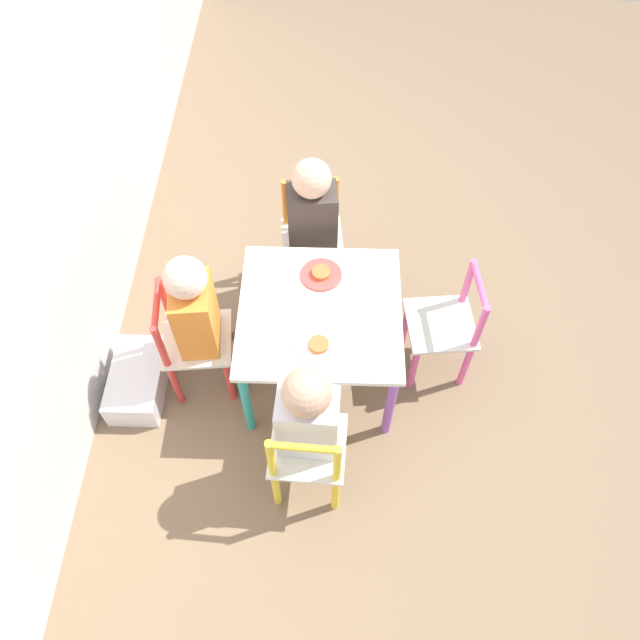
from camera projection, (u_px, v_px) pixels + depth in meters
The scene contains 12 objects.
ground_plane at pixel (320, 369), 2.66m from camera, with size 6.00×6.00×0.00m, color #7F664C.
kids_table at pixel (320, 319), 2.34m from camera, with size 0.60×0.60×0.44m.
chair_yellow at pixel (307, 455), 2.16m from camera, with size 0.28×0.28×0.54m.
chair_orange at pixel (312, 240), 2.71m from camera, with size 0.28×0.28×0.54m.
chair_red at pixel (192, 343), 2.41m from camera, with size 0.28×0.28×0.54m.
chair_pink at pixel (445, 327), 2.46m from camera, with size 0.29×0.29×0.54m.
child_left at pixel (309, 417), 2.05m from camera, with size 0.22×0.21×0.72m.
child_right at pixel (312, 222), 2.53m from camera, with size 0.22×0.21×0.74m.
child_back at pixel (202, 316), 2.27m from camera, with size 0.21×0.22×0.74m.
plate_left at pixel (319, 346), 2.20m from camera, with size 0.16×0.16×0.03m.
plate_right at pixel (321, 274), 2.38m from camera, with size 0.16×0.16×0.03m.
storage_bin at pixel (138, 380), 2.55m from camera, with size 0.35×0.21×0.13m.
Camera 1 is at (-1.33, -0.04, 2.31)m, focal length 35.00 mm.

